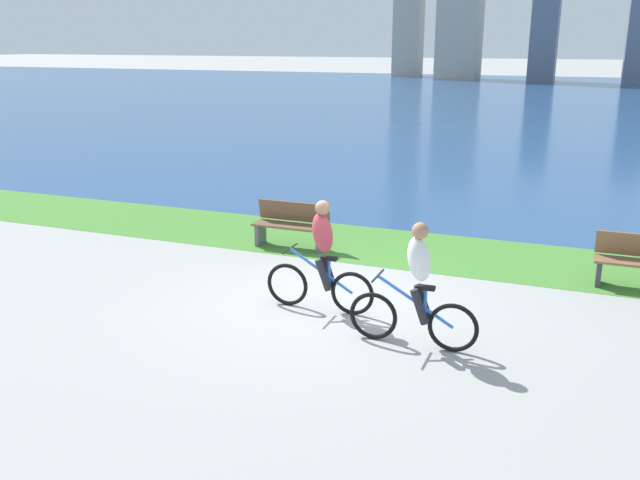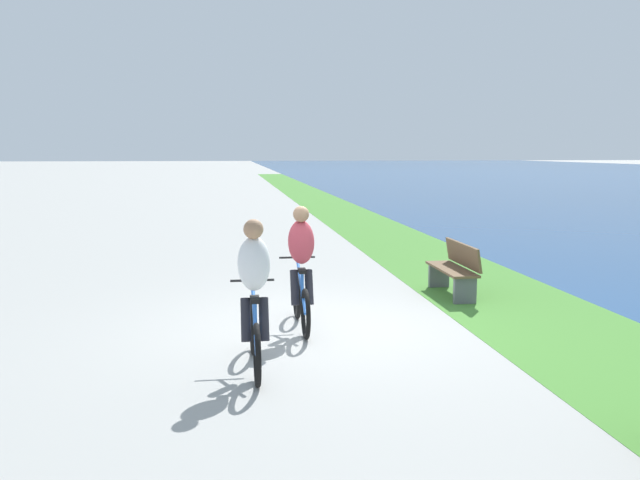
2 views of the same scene
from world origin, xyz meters
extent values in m
plane|color=#9E9E99|center=(0.00, 0.00, 0.00)|extent=(300.00, 300.00, 0.00)
cube|color=#478433|center=(0.00, 3.29, 0.00)|extent=(120.00, 2.56, 0.01)
torus|color=black|center=(-0.54, -0.27, 0.34)|extent=(0.67, 0.06, 0.67)
torus|color=black|center=(0.52, -0.27, 0.34)|extent=(0.67, 0.06, 0.67)
cylinder|color=blue|center=(0.02, -0.27, 0.63)|extent=(1.03, 0.04, 0.62)
cylinder|color=blue|center=(0.15, -0.27, 0.58)|extent=(0.04, 0.04, 0.49)
cube|color=black|center=(0.15, -0.27, 0.84)|extent=(0.24, 0.10, 0.05)
cylinder|color=black|center=(-0.49, -0.27, 0.92)|extent=(0.03, 0.52, 0.03)
ellipsoid|color=#BF3F4C|center=(0.04, -0.27, 1.22)|extent=(0.40, 0.36, 0.65)
sphere|color=#A57A59|center=(0.04, -0.27, 1.60)|extent=(0.22, 0.22, 0.22)
cylinder|color=#26262D|center=(0.10, -0.37, 0.60)|extent=(0.27, 0.11, 0.49)
cylinder|color=#26262D|center=(0.10, -0.17, 0.60)|extent=(0.27, 0.11, 0.49)
torus|color=black|center=(1.06, -0.98, 0.34)|extent=(0.67, 0.06, 0.67)
torus|color=black|center=(2.15, -0.98, 0.34)|extent=(0.67, 0.06, 0.67)
cylinder|color=blue|center=(1.63, -0.98, 0.63)|extent=(1.06, 0.04, 0.63)
cylinder|color=blue|center=(1.77, -0.98, 0.58)|extent=(0.04, 0.04, 0.49)
cube|color=black|center=(1.77, -0.98, 0.84)|extent=(0.24, 0.10, 0.05)
cylinder|color=black|center=(1.11, -0.98, 0.92)|extent=(0.03, 0.52, 0.03)
ellipsoid|color=white|center=(1.66, -0.98, 1.22)|extent=(0.40, 0.36, 0.65)
sphere|color=#A57A59|center=(1.66, -0.98, 1.60)|extent=(0.22, 0.22, 0.22)
cylinder|color=#26262D|center=(1.72, -1.08, 0.60)|extent=(0.27, 0.11, 0.49)
cylinder|color=#26262D|center=(1.72, -0.88, 0.60)|extent=(0.27, 0.11, 0.49)
cube|color=brown|center=(-1.72, 2.52, 0.45)|extent=(1.50, 0.45, 0.04)
cube|color=brown|center=(-1.72, 2.71, 0.70)|extent=(1.50, 0.11, 0.40)
cube|color=#595960|center=(-1.07, 2.52, 0.23)|extent=(0.08, 0.37, 0.45)
cube|color=#595960|center=(-2.37, 2.52, 0.23)|extent=(0.08, 0.37, 0.45)
camera|label=1|loc=(3.54, -9.25, 3.95)|focal=38.25mm
camera|label=2|loc=(8.70, -1.26, 2.45)|focal=36.34mm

